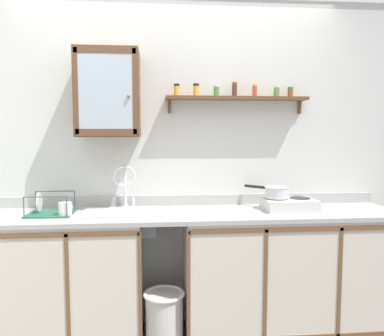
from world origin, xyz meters
name	(u,v)px	position (x,y,z in m)	size (l,w,h in m)	color
back_wall	(173,159)	(0.00, 0.68, 1.31)	(3.85, 0.07, 2.60)	silver
lower_cabinet_run	(44,283)	(-0.92, 0.38, 0.46)	(1.39, 0.57, 0.91)	black
lower_cabinet_run_right	(288,274)	(0.84, 0.38, 0.46)	(1.56, 0.57, 0.91)	black
countertop	(175,214)	(0.00, 0.37, 0.93)	(3.21, 0.59, 0.03)	#B2B2AD
backsplash	(174,200)	(0.00, 0.64, 0.98)	(3.21, 0.02, 0.08)	#B2B2AD
sink	(123,216)	(-0.37, 0.41, 0.92)	(0.56, 0.40, 0.48)	silver
hot_plate_stove	(289,204)	(0.84, 0.40, 0.99)	(0.37, 0.27, 0.09)	silver
saucepan	(276,192)	(0.75, 0.42, 1.08)	(0.29, 0.29, 0.08)	silver
dish_rack	(50,211)	(-0.87, 0.39, 0.97)	(0.30, 0.27, 0.15)	#26664C
mug	(65,209)	(-0.75, 0.32, 0.99)	(0.09, 0.12, 0.10)	white
wall_cabinet	(108,94)	(-0.47, 0.50, 1.79)	(0.44, 0.32, 0.62)	brown
spice_shelf	(236,97)	(0.47, 0.59, 1.78)	(1.08, 0.14, 0.23)	brown
trash_bin	(164,320)	(-0.09, 0.24, 0.22)	(0.29, 0.29, 0.42)	silver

